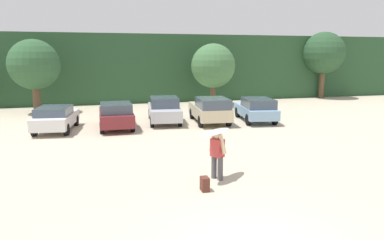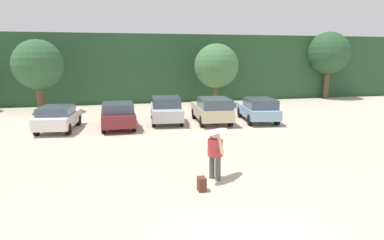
% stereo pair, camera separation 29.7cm
% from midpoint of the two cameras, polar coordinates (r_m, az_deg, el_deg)
% --- Properties ---
extents(hillside_ridge, '(108.00, 12.00, 6.07)m').
position_cam_midpoint_polar(hillside_ridge, '(37.32, -9.16, 8.51)').
color(hillside_ridge, '#284C2D').
rests_on(hillside_ridge, ground_plane).
extents(tree_right, '(3.62, 3.62, 5.37)m').
position_cam_midpoint_polar(tree_right, '(28.06, -23.40, 8.19)').
color(tree_right, brown).
rests_on(tree_right, ground_plane).
extents(tree_ridge_back, '(3.69, 3.69, 5.19)m').
position_cam_midpoint_polar(tree_ridge_back, '(29.74, 4.26, 8.71)').
color(tree_ridge_back, brown).
rests_on(tree_ridge_back, ground_plane).
extents(tree_center_right, '(4.08, 4.08, 6.47)m').
position_cam_midpoint_polar(tree_center_right, '(37.31, 21.44, 10.02)').
color(tree_center_right, brown).
rests_on(tree_center_right, ground_plane).
extents(parked_car_white, '(2.33, 4.22, 1.42)m').
position_cam_midpoint_polar(parked_car_white, '(21.32, -20.52, 0.41)').
color(parked_car_white, white).
rests_on(parked_car_white, ground_plane).
extents(parked_car_maroon, '(1.90, 4.31, 1.54)m').
position_cam_midpoint_polar(parked_car_maroon, '(21.09, -11.55, 0.88)').
color(parked_car_maroon, maroon).
rests_on(parked_car_maroon, ground_plane).
extents(parked_car_silver, '(2.32, 4.69, 1.63)m').
position_cam_midpoint_polar(parked_car_silver, '(22.46, -3.84, 1.74)').
color(parked_car_silver, silver).
rests_on(parked_car_silver, ground_plane).
extents(parked_car_champagne, '(2.27, 4.55, 1.66)m').
position_cam_midpoint_polar(parked_car_champagne, '(22.16, 3.66, 1.73)').
color(parked_car_champagne, beige).
rests_on(parked_car_champagne, ground_plane).
extents(parked_car_sky_blue, '(2.49, 4.57, 1.55)m').
position_cam_midpoint_polar(parked_car_sky_blue, '(23.05, 11.05, 1.77)').
color(parked_car_sky_blue, '#84ADD1').
rests_on(parked_car_sky_blue, ground_plane).
extents(person_adult, '(0.49, 0.74, 1.69)m').
position_cam_midpoint_polar(person_adult, '(12.13, 4.46, -5.28)').
color(person_adult, '#4C4C51').
rests_on(person_adult, ground_plane).
extents(surfboard_white, '(1.63, 1.45, 0.10)m').
position_cam_midpoint_polar(surfboard_white, '(11.95, 4.10, -1.99)').
color(surfboard_white, white).
extents(backpack_dropped, '(0.24, 0.34, 0.45)m').
position_cam_midpoint_polar(backpack_dropped, '(11.32, 2.35, -10.33)').
color(backpack_dropped, '#592D23').
rests_on(backpack_dropped, ground_plane).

